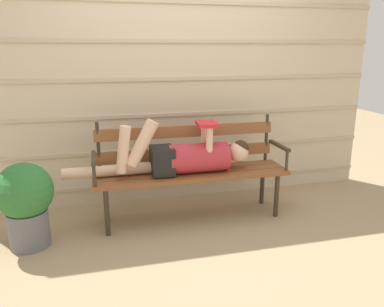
% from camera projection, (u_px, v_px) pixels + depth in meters
% --- Properties ---
extents(ground_plane, '(12.00, 12.00, 0.00)m').
position_uv_depth(ground_plane, '(197.00, 226.00, 3.40)').
color(ground_plane, tan).
extents(house_siding, '(4.26, 0.08, 2.54)m').
position_uv_depth(house_siding, '(178.00, 78.00, 3.78)').
color(house_siding, beige).
rests_on(house_siding, ground).
extents(park_bench, '(1.79, 0.43, 0.93)m').
position_uv_depth(park_bench, '(190.00, 165.00, 3.49)').
color(park_bench, brown).
rests_on(park_bench, ground).
extents(reclining_person, '(1.69, 0.27, 0.53)m').
position_uv_depth(reclining_person, '(184.00, 156.00, 3.39)').
color(reclining_person, '#B72D38').
extents(potted_plant, '(0.45, 0.45, 0.70)m').
position_uv_depth(potted_plant, '(25.00, 200.00, 2.96)').
color(potted_plant, slate).
rests_on(potted_plant, ground).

